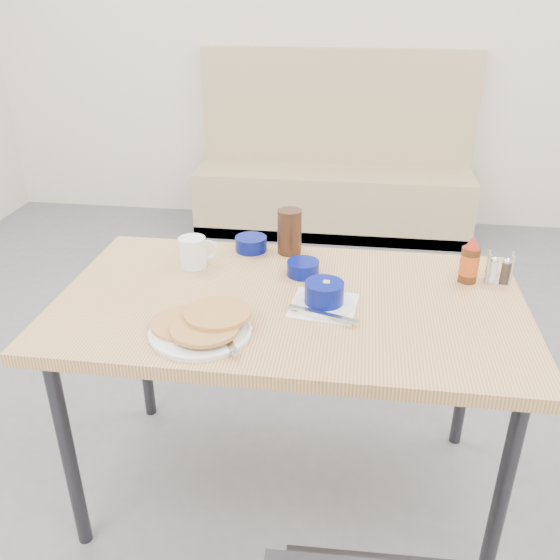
# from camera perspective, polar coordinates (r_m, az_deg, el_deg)

# --- Properties ---
(ground) EXTENTS (6.00, 6.00, 0.00)m
(ground) POSITION_cam_1_polar(r_m,az_deg,el_deg) (2.08, -0.16, -23.98)
(ground) COLOR slate
(ground) RESTS_ON ground
(wall_back) EXTENTS (5.00, 0.06, 2.80)m
(wall_back) POSITION_cam_1_polar(r_m,az_deg,el_deg) (4.29, 5.95, 23.75)
(wall_back) COLOR beige
(wall_back) RESTS_ON ground
(booth_bench) EXTENTS (1.90, 0.56, 1.22)m
(booth_bench) POSITION_cam_1_polar(r_m,az_deg,el_deg) (4.28, 5.17, 9.47)
(booth_bench) COLOR tan
(booth_bench) RESTS_ON ground
(dining_table) EXTENTS (1.40, 0.80, 0.76)m
(dining_table) POSITION_cam_1_polar(r_m,az_deg,el_deg) (1.81, 0.92, -3.53)
(dining_table) COLOR tan
(dining_table) RESTS_ON ground
(pancake_plate) EXTENTS (0.28, 0.28, 0.05)m
(pancake_plate) POSITION_cam_1_polar(r_m,az_deg,el_deg) (1.62, -7.56, -4.42)
(pancake_plate) COLOR white
(pancake_plate) RESTS_ON dining_table
(coffee_mug) EXTENTS (0.13, 0.09, 0.10)m
(coffee_mug) POSITION_cam_1_polar(r_m,az_deg,el_deg) (1.99, -8.29, 2.72)
(coffee_mug) COLOR white
(coffee_mug) RESTS_ON dining_table
(grits_setting) EXTENTS (0.21, 0.22, 0.08)m
(grits_setting) POSITION_cam_1_polar(r_m,az_deg,el_deg) (1.73, 4.26, -1.58)
(grits_setting) COLOR white
(grits_setting) RESTS_ON dining_table
(creamer_bowl) EXTENTS (0.11, 0.11, 0.05)m
(creamer_bowl) POSITION_cam_1_polar(r_m,az_deg,el_deg) (2.10, -2.80, 3.50)
(creamer_bowl) COLOR #040E67
(creamer_bowl) RESTS_ON dining_table
(butter_bowl) EXTENTS (0.10, 0.10, 0.05)m
(butter_bowl) POSITION_cam_1_polar(r_m,az_deg,el_deg) (1.92, 2.22, 1.14)
(butter_bowl) COLOR #040E67
(butter_bowl) RESTS_ON dining_table
(amber_tumbler) EXTENTS (0.09, 0.09, 0.16)m
(amber_tumbler) POSITION_cam_1_polar(r_m,az_deg,el_deg) (2.06, 0.92, 4.68)
(amber_tumbler) COLOR #341C10
(amber_tumbler) RESTS_ON dining_table
(condiment_caddy) EXTENTS (0.09, 0.06, 0.10)m
(condiment_caddy) POSITION_cam_1_polar(r_m,az_deg,el_deg) (1.99, 20.31, 0.73)
(condiment_caddy) COLOR silver
(condiment_caddy) RESTS_ON dining_table
(syrup_bottle) EXTENTS (0.06, 0.06, 0.16)m
(syrup_bottle) POSITION_cam_1_polar(r_m,az_deg,el_deg) (1.95, 17.78, 1.65)
(syrup_bottle) COLOR #47230F
(syrup_bottle) RESTS_ON dining_table
(sugar_wrapper) EXTENTS (0.05, 0.04, 0.00)m
(sugar_wrapper) POSITION_cam_1_polar(r_m,az_deg,el_deg) (1.77, -8.00, -2.31)
(sugar_wrapper) COLOR #E0554A
(sugar_wrapper) RESTS_ON dining_table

